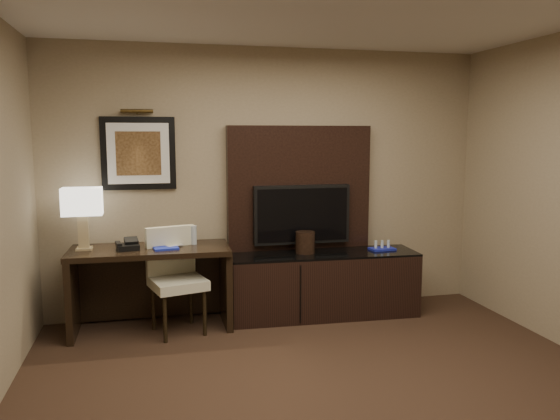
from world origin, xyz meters
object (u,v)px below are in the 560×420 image
object	(u,v)px
desk_phone	(128,245)
ice_bucket	(305,242)
desk	(151,289)
table_lamp	(83,220)
credenza	(324,284)
tv	(302,214)
desk_chair	(178,282)
minibar_tray	(382,245)
water_bottle	(194,235)

from	to	relation	value
desk_phone	ice_bucket	world-z (taller)	desk_phone
desk	table_lamp	xyz separation A→B (m)	(-0.59, 0.06, 0.66)
credenza	desk_phone	distance (m)	1.97
tv	table_lamp	distance (m)	2.11
credenza	desk_chair	world-z (taller)	desk_chair
desk	ice_bucket	world-z (taller)	ice_bucket
credenza	table_lamp	xyz separation A→B (m)	(-2.29, 0.06, 0.73)
tv	credenza	bearing A→B (deg)	-46.40
tv	desk_chair	xyz separation A→B (m)	(-1.28, -0.35, -0.54)
credenza	minibar_tray	xyz separation A→B (m)	(0.63, -0.00, 0.37)
desk	minibar_tray	world-z (taller)	desk
minibar_tray	credenza	bearing A→B (deg)	179.98
desk_chair	ice_bucket	xyz separation A→B (m)	(1.27, 0.20, 0.28)
credenza	desk_phone	xyz separation A→B (m)	(-1.90, -0.04, 0.51)
credenza	ice_bucket	size ratio (longest dim) A/B	8.70
desk	water_bottle	xyz separation A→B (m)	(0.41, 0.07, 0.48)
desk	ice_bucket	distance (m)	1.56
desk_chair	water_bottle	distance (m)	0.49
credenza	water_bottle	xyz separation A→B (m)	(-1.29, 0.07, 0.55)
desk_phone	ice_bucket	xyz separation A→B (m)	(1.71, 0.08, -0.07)
desk_phone	desk	bearing A→B (deg)	2.02
desk_phone	credenza	bearing A→B (deg)	-9.01
credenza	water_bottle	size ratio (longest dim) A/B	10.36
ice_bucket	minibar_tray	world-z (taller)	ice_bucket
water_bottle	minibar_tray	size ratio (longest dim) A/B	0.71
water_bottle	minibar_tray	bearing A→B (deg)	-2.09
desk_phone	tv	bearing A→B (deg)	-2.58
desk	tv	bearing A→B (deg)	8.83
table_lamp	water_bottle	xyz separation A→B (m)	(1.00, 0.01, -0.18)
desk_phone	ice_bucket	size ratio (longest dim) A/B	0.88
water_bottle	credenza	bearing A→B (deg)	-3.10
credenza	desk_chair	xyz separation A→B (m)	(-1.46, -0.16, 0.16)
desk	table_lamp	size ratio (longest dim) A/B	2.69
tv	water_bottle	size ratio (longest dim) A/B	5.49
minibar_tray	desk_phone	bearing A→B (deg)	-179.03
water_bottle	ice_bucket	xyz separation A→B (m)	(1.11, -0.03, -0.12)
water_bottle	minibar_tray	xyz separation A→B (m)	(1.92, -0.07, -0.18)
desk_chair	water_bottle	xyz separation A→B (m)	(0.17, 0.23, 0.39)
desk	minibar_tray	size ratio (longest dim) A/B	5.73
ice_bucket	desk_phone	bearing A→B (deg)	-177.27
table_lamp	water_bottle	world-z (taller)	table_lamp
table_lamp	desk_phone	world-z (taller)	table_lamp
desk_phone	water_bottle	size ratio (longest dim) A/B	1.05
desk_phone	ice_bucket	distance (m)	1.72
tv	desk_phone	distance (m)	1.74
desk	table_lamp	distance (m)	0.89
table_lamp	ice_bucket	size ratio (longest dim) A/B	2.51
minibar_tray	table_lamp	bearing A→B (deg)	178.78
tv	desk_phone	size ratio (longest dim) A/B	5.25
desk_phone	water_bottle	bearing A→B (deg)	0.24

